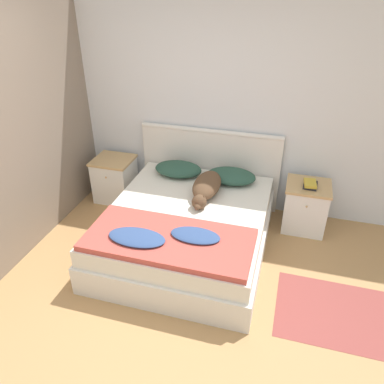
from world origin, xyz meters
The scene contains 13 objects.
ground_plane centered at (0.00, 0.00, 0.00)m, with size 16.00×16.00×0.00m, color tan.
wall_back centered at (0.00, 2.13, 1.27)m, with size 9.00×0.06×2.55m.
wall_side_left centered at (-1.51, 1.05, 1.27)m, with size 0.06×3.10×2.55m.
bed centered at (0.12, 1.08, 0.24)m, with size 1.64×1.92×0.49m.
headboard centered at (0.12, 2.06, 0.52)m, with size 1.72×0.06×1.00m.
nightstand_left centered at (-1.07, 1.81, 0.28)m, with size 0.49×0.46×0.56m.
nightstand_right centered at (1.31, 1.81, 0.28)m, with size 0.49×0.46×0.56m.
pillow_left centered at (-0.20, 1.79, 0.56)m, with size 0.57×0.39×0.14m.
pillow_right centered at (0.44, 1.79, 0.56)m, with size 0.57×0.39×0.14m.
quilt centered at (0.11, 0.51, 0.52)m, with size 1.51×0.70×0.10m.
dog centered at (0.23, 1.43, 0.58)m, with size 0.29×0.81×0.20m.
book_stack centered at (1.32, 1.78, 0.59)m, with size 0.16×0.22×0.06m.
rug centered at (1.70, 0.55, 0.00)m, with size 1.15×0.79×0.00m.
Camera 1 is at (1.06, -2.00, 2.59)m, focal length 35.00 mm.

